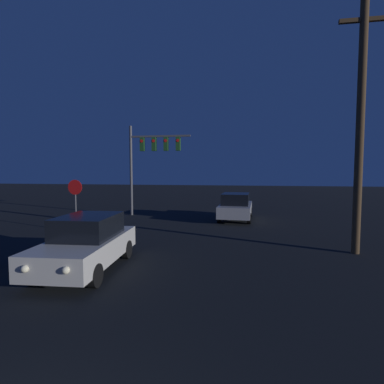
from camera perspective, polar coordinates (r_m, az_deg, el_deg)
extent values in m
cube|color=beige|center=(9.76, -19.56, -10.19)|extent=(2.12, 4.28, 0.67)
cube|color=black|center=(9.80, -19.13, -6.15)|extent=(1.71, 2.19, 0.66)
cylinder|color=black|center=(8.39, -17.99, -14.90)|extent=(0.25, 0.63, 0.62)
cylinder|color=black|center=(9.18, -27.99, -13.52)|extent=(0.25, 0.63, 0.62)
cylinder|color=black|center=(10.70, -12.33, -10.64)|extent=(0.25, 0.63, 0.62)
cylinder|color=black|center=(11.32, -20.63, -9.98)|extent=(0.25, 0.63, 0.62)
sphere|color=#F9EFC6|center=(7.72, -22.93, -13.58)|extent=(0.18, 0.18, 0.18)
sphere|color=#F9EFC6|center=(8.24, -29.27, -12.66)|extent=(0.18, 0.18, 0.18)
cube|color=#99999E|center=(18.57, 8.33, -3.29)|extent=(2.05, 4.25, 0.67)
cube|color=black|center=(18.29, 8.30, -1.31)|extent=(1.67, 2.17, 0.66)
cylinder|color=black|center=(19.97, 6.18, -3.72)|extent=(0.23, 0.63, 0.62)
cylinder|color=black|center=(19.85, 11.05, -3.81)|extent=(0.23, 0.63, 0.62)
cylinder|color=black|center=(17.43, 5.21, -4.85)|extent=(0.23, 0.63, 0.62)
cylinder|color=black|center=(17.30, 10.80, -4.97)|extent=(0.23, 0.63, 0.62)
sphere|color=#F9EFC6|center=(20.68, 7.38, -2.34)|extent=(0.18, 0.18, 0.18)
sphere|color=#F9EFC6|center=(20.62, 10.19, -2.39)|extent=(0.18, 0.18, 0.18)
cylinder|color=#4C4C51|center=(20.60, -11.52, 3.96)|extent=(0.18, 0.18, 5.99)
cube|color=#4C4C51|center=(20.09, -6.12, 10.52)|extent=(4.06, 0.12, 0.12)
cube|color=#1E471E|center=(20.40, -9.44, 8.95)|extent=(0.28, 0.28, 0.90)
cylinder|color=red|center=(20.28, -9.59, 9.56)|extent=(0.20, 0.02, 0.20)
cube|color=#1E471E|center=(20.15, -7.23, 9.04)|extent=(0.28, 0.28, 0.90)
cylinder|color=red|center=(20.03, -7.36, 9.65)|extent=(0.20, 0.02, 0.20)
cube|color=#1E471E|center=(19.93, -4.97, 9.11)|extent=(0.28, 0.28, 0.90)
cylinder|color=red|center=(19.80, -5.08, 9.73)|extent=(0.20, 0.02, 0.20)
cube|color=#1E471E|center=(19.74, -2.66, 9.17)|extent=(0.28, 0.28, 0.90)
cylinder|color=red|center=(19.61, -2.76, 9.79)|extent=(0.20, 0.02, 0.20)
cylinder|color=#4C4C51|center=(15.78, -21.27, -2.48)|extent=(0.07, 0.07, 2.57)
cylinder|color=red|center=(15.69, -21.40, 0.85)|extent=(0.73, 0.03, 0.73)
cylinder|color=#4C3823|center=(12.37, 29.37, 10.78)|extent=(0.28, 0.28, 9.13)
cube|color=#4C3823|center=(13.33, 29.98, 26.54)|extent=(1.64, 0.14, 0.14)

